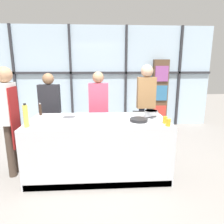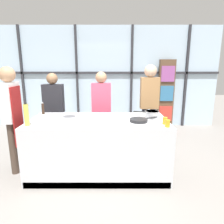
# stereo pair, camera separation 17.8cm
# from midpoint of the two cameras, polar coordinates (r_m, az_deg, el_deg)

# --- Properties ---
(ground_plane) EXTENTS (18.00, 18.00, 0.00)m
(ground_plane) POSITION_cam_midpoint_polar(r_m,az_deg,el_deg) (3.50, -2.29, -16.52)
(ground_plane) COLOR gray
(back_window_wall) EXTENTS (6.40, 0.10, 2.80)m
(back_window_wall) POSITION_cam_midpoint_polar(r_m,az_deg,el_deg) (5.74, -1.42, 9.81)
(back_window_wall) COLOR silver
(back_window_wall) RESTS_ON ground_plane
(bookshelf) EXTENTS (0.43, 0.19, 1.90)m
(bookshelf) POSITION_cam_midpoint_polar(r_m,az_deg,el_deg) (5.82, 15.86, 4.89)
(bookshelf) COLOR brown
(bookshelf) RESTS_ON ground_plane
(demo_island) EXTENTS (2.17, 1.00, 0.90)m
(demo_island) POSITION_cam_midpoint_polar(r_m,az_deg,el_deg) (3.30, -2.34, -9.74)
(demo_island) COLOR silver
(demo_island) RESTS_ON ground_plane
(chef) EXTENTS (0.24, 0.37, 1.72)m
(chef) POSITION_cam_midpoint_polar(r_m,az_deg,el_deg) (3.49, -25.52, -0.06)
(chef) COLOR #47382D
(chef) RESTS_ON ground_plane
(spectator_far_left) EXTENTS (0.41, 0.22, 1.59)m
(spectator_far_left) POSITION_cam_midpoint_polar(r_m,az_deg,el_deg) (4.24, -15.24, 1.43)
(spectator_far_left) COLOR black
(spectator_far_left) RESTS_ON ground_plane
(spectator_center_left) EXTENTS (0.39, 0.23, 1.62)m
(spectator_center_left) POSITION_cam_midpoint_polar(r_m,az_deg,el_deg) (4.09, -1.92, 1.84)
(spectator_center_left) COLOR #47382D
(spectator_center_left) RESTS_ON ground_plane
(spectator_center_right) EXTENTS (0.37, 0.25, 1.75)m
(spectator_center_right) POSITION_cam_midpoint_polar(r_m,az_deg,el_deg) (4.16, 11.69, 3.22)
(spectator_center_right) COLOR #232838
(spectator_center_right) RESTS_ON ground_plane
(frying_pan) EXTENTS (0.45, 0.31, 0.04)m
(frying_pan) POSITION_cam_midpoint_polar(r_m,az_deg,el_deg) (3.07, 9.25, -2.32)
(frying_pan) COLOR #232326
(frying_pan) RESTS_ON demo_island
(saucepan) EXTENTS (0.41, 0.22, 0.11)m
(saucepan) POSITION_cam_midpoint_polar(r_m,az_deg,el_deg) (3.34, 12.67, -0.59)
(saucepan) COLOR silver
(saucepan) RESTS_ON demo_island
(white_plate) EXTENTS (0.27, 0.27, 0.01)m
(white_plate) POSITION_cam_midpoint_polar(r_m,az_deg,el_deg) (3.39, -11.55, -1.26)
(white_plate) COLOR white
(white_plate) RESTS_ON demo_island
(mixing_bowl) EXTENTS (0.24, 0.24, 0.07)m
(mixing_bowl) POSITION_cam_midpoint_polar(r_m,az_deg,el_deg) (3.13, -10.58, -1.80)
(mixing_bowl) COLOR silver
(mixing_bowl) RESTS_ON demo_island
(oil_bottle) EXTENTS (0.07, 0.07, 0.34)m
(oil_bottle) POSITION_cam_midpoint_polar(r_m,az_deg,el_deg) (3.01, -21.84, -0.76)
(oil_bottle) COLOR #E0CC4C
(oil_bottle) RESTS_ON demo_island
(pepper_grinder) EXTENTS (0.05, 0.05, 0.21)m
(pepper_grinder) POSITION_cam_midpoint_polar(r_m,az_deg,el_deg) (3.67, -17.96, 0.92)
(pepper_grinder) COLOR #332319
(pepper_grinder) RESTS_ON demo_island
(juice_glass_near) EXTENTS (0.07, 0.07, 0.10)m
(juice_glass_near) POSITION_cam_midpoint_polar(r_m,az_deg,el_deg) (2.89, 17.20, -3.16)
(juice_glass_near) COLOR orange
(juice_glass_near) RESTS_ON demo_island
(juice_glass_far) EXTENTS (0.07, 0.07, 0.10)m
(juice_glass_far) POSITION_cam_midpoint_polar(r_m,az_deg,el_deg) (3.02, 16.43, -2.42)
(juice_glass_far) COLOR orange
(juice_glass_far) RESTS_ON demo_island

